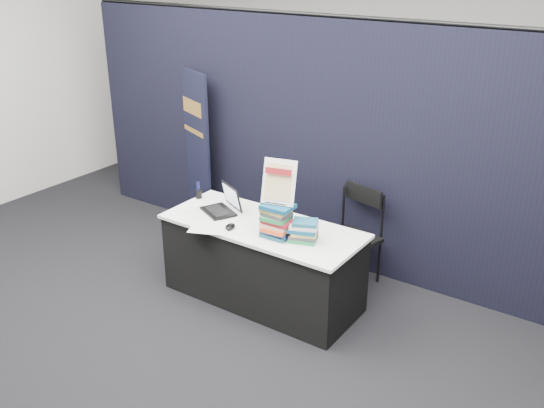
{
  "coord_description": "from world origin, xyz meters",
  "views": [
    {
      "loc": [
        2.8,
        -3.35,
        2.99
      ],
      "look_at": [
        0.1,
        0.55,
        0.97
      ],
      "focal_mm": 40.0,
      "sensor_mm": 36.0,
      "label": 1
    }
  ],
  "objects_px": {
    "display_table": "(263,262)",
    "stacking_chair": "(354,234)",
    "laptop": "(221,205)",
    "pullup_banner": "(195,158)",
    "book_stack_tall": "(277,221)",
    "info_sign": "(279,183)",
    "book_stack_short": "(304,231)"
  },
  "relations": [
    {
      "from": "book_stack_tall",
      "to": "pullup_banner",
      "type": "bearing_deg",
      "value": 149.83
    },
    {
      "from": "book_stack_short",
      "to": "stacking_chair",
      "type": "height_order",
      "value": "stacking_chair"
    },
    {
      "from": "laptop",
      "to": "book_stack_short",
      "type": "height_order",
      "value": "laptop"
    },
    {
      "from": "display_table",
      "to": "laptop",
      "type": "bearing_deg",
      "value": 176.84
    },
    {
      "from": "laptop",
      "to": "stacking_chair",
      "type": "height_order",
      "value": "laptop"
    },
    {
      "from": "laptop",
      "to": "info_sign",
      "type": "distance_m",
      "value": 0.84
    },
    {
      "from": "display_table",
      "to": "info_sign",
      "type": "relative_size",
      "value": 4.68
    },
    {
      "from": "display_table",
      "to": "stacking_chair",
      "type": "xyz_separation_m",
      "value": [
        0.54,
        0.71,
        0.15
      ]
    },
    {
      "from": "book_stack_short",
      "to": "info_sign",
      "type": "xyz_separation_m",
      "value": [
        -0.23,
        -0.03,
        0.38
      ]
    },
    {
      "from": "pullup_banner",
      "to": "book_stack_tall",
      "type": "bearing_deg",
      "value": -6.92
    },
    {
      "from": "book_stack_tall",
      "to": "stacking_chair",
      "type": "height_order",
      "value": "book_stack_tall"
    },
    {
      "from": "display_table",
      "to": "pullup_banner",
      "type": "relative_size",
      "value": 1.01
    },
    {
      "from": "pullup_banner",
      "to": "book_stack_short",
      "type": "bearing_deg",
      "value": -2.72
    },
    {
      "from": "display_table",
      "to": "laptop",
      "type": "height_order",
      "value": "laptop"
    },
    {
      "from": "stacking_chair",
      "to": "info_sign",
      "type": "bearing_deg",
      "value": -97.48
    },
    {
      "from": "laptop",
      "to": "pullup_banner",
      "type": "xyz_separation_m",
      "value": [
        -1.13,
        0.92,
        -0.02
      ]
    },
    {
      "from": "stacking_chair",
      "to": "display_table",
      "type": "bearing_deg",
      "value": -114.48
    },
    {
      "from": "display_table",
      "to": "stacking_chair",
      "type": "relative_size",
      "value": 1.9
    },
    {
      "from": "book_stack_tall",
      "to": "info_sign",
      "type": "height_order",
      "value": "info_sign"
    },
    {
      "from": "display_table",
      "to": "book_stack_short",
      "type": "height_order",
      "value": "book_stack_short"
    },
    {
      "from": "book_stack_tall",
      "to": "book_stack_short",
      "type": "height_order",
      "value": "book_stack_tall"
    },
    {
      "from": "info_sign",
      "to": "pullup_banner",
      "type": "height_order",
      "value": "pullup_banner"
    },
    {
      "from": "laptop",
      "to": "book_stack_short",
      "type": "relative_size",
      "value": 1.51
    },
    {
      "from": "display_table",
      "to": "pullup_banner",
      "type": "bearing_deg",
      "value": 149.58
    },
    {
      "from": "book_stack_tall",
      "to": "laptop",
      "type": "bearing_deg",
      "value": 167.74
    },
    {
      "from": "laptop",
      "to": "info_sign",
      "type": "xyz_separation_m",
      "value": [
        0.72,
        -0.13,
        0.42
      ]
    },
    {
      "from": "book_stack_short",
      "to": "book_stack_tall",
      "type": "bearing_deg",
      "value": -164.19
    },
    {
      "from": "pullup_banner",
      "to": "stacking_chair",
      "type": "xyz_separation_m",
      "value": [
        2.15,
        -0.24,
        -0.26
      ]
    },
    {
      "from": "book_stack_tall",
      "to": "pullup_banner",
      "type": "distance_m",
      "value": 2.15
    },
    {
      "from": "display_table",
      "to": "book_stack_tall",
      "type": "relative_size",
      "value": 6.13
    },
    {
      "from": "laptop",
      "to": "display_table",
      "type": "bearing_deg",
      "value": 22.57
    },
    {
      "from": "book_stack_tall",
      "to": "info_sign",
      "type": "xyz_separation_m",
      "value": [
        -0.0,
        0.03,
        0.33
      ]
    }
  ]
}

